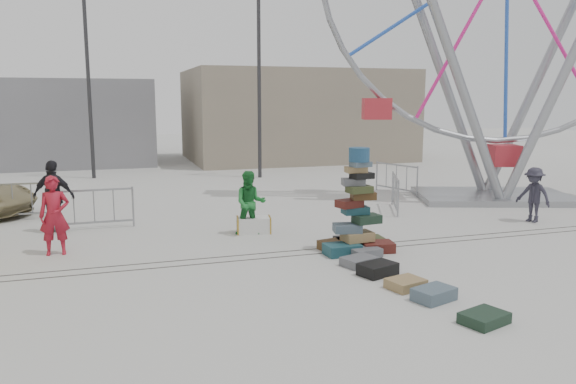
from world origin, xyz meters
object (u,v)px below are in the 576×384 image
object	(u,v)px
barricade_wheel_back	(396,178)
pedestrian_red	(55,215)
barricade_dummy_b	(13,202)
pedestrian_green	(250,203)
steamer_trunk	(254,225)
pedestrian_black	(54,197)
pedestrian_grey	(534,195)
barricade_dummy_c	(94,209)
barricade_wheel_front	(395,193)
suitcase_tower	(357,223)
lamp_post_right	(261,74)
lamp_post_left	(90,74)

from	to	relation	value
barricade_wheel_back	pedestrian_red	size ratio (longest dim) A/B	1.13
barricade_dummy_b	pedestrian_green	size ratio (longest dim) A/B	1.22
steamer_trunk	pedestrian_green	world-z (taller)	pedestrian_green
barricade_dummy_b	pedestrian_black	distance (m)	2.31
steamer_trunk	pedestrian_grey	world-z (taller)	pedestrian_grey
barricade_dummy_c	pedestrian_black	xyz separation A→B (m)	(-0.97, -0.07, 0.39)
barricade_wheel_front	pedestrian_red	world-z (taller)	pedestrian_red
pedestrian_red	suitcase_tower	bearing A→B (deg)	-15.72
lamp_post_right	barricade_wheel_front	distance (m)	9.58
suitcase_tower	pedestrian_grey	world-z (taller)	suitcase_tower
barricade_wheel_back	lamp_post_right	bearing A→B (deg)	-165.71
steamer_trunk	barricade_dummy_c	distance (m)	4.31
suitcase_tower	pedestrian_black	distance (m)	7.84
lamp_post_right	pedestrian_grey	size ratio (longest dim) A/B	5.17
steamer_trunk	barricade_wheel_back	xyz separation A→B (m)	(6.51, 4.36, 0.35)
lamp_post_right	barricade_wheel_front	bearing A→B (deg)	-76.95
pedestrian_green	pedestrian_grey	distance (m)	8.01
lamp_post_left	suitcase_tower	world-z (taller)	lamp_post_left
barricade_wheel_back	barricade_wheel_front	bearing A→B (deg)	-47.25
pedestrian_red	pedestrian_black	distance (m)	2.30
lamp_post_left	pedestrian_grey	world-z (taller)	lamp_post_left
lamp_post_right	pedestrian_black	bearing A→B (deg)	-133.17
barricade_dummy_c	pedestrian_red	bearing A→B (deg)	-107.99
lamp_post_left	barricade_dummy_c	distance (m)	11.02
lamp_post_left	pedestrian_grey	size ratio (longest dim) A/B	5.17
lamp_post_left	pedestrian_green	bearing A→B (deg)	-72.10
suitcase_tower	pedestrian_black	world-z (taller)	suitcase_tower
barricade_dummy_b	lamp_post_left	bearing A→B (deg)	78.29
barricade_dummy_c	pedestrian_black	bearing A→B (deg)	-175.96
suitcase_tower	pedestrian_green	bearing A→B (deg)	130.41
barricade_dummy_c	pedestrian_red	distance (m)	2.50
barricade_wheel_front	pedestrian_black	size ratio (longest dim) A/B	1.06
barricade_dummy_c	steamer_trunk	bearing A→B (deg)	-23.30
suitcase_tower	barricade_dummy_b	bearing A→B (deg)	143.41
steamer_trunk	pedestrian_green	xyz separation A→B (m)	(-0.13, -0.18, 0.62)
barricade_dummy_b	barricade_dummy_c	bearing A→B (deg)	-37.07
steamer_trunk	pedestrian_black	world-z (taller)	pedestrian_black
suitcase_tower	pedestrian_green	world-z (taller)	suitcase_tower
steamer_trunk	barricade_dummy_c	size ratio (longest dim) A/B	0.44
barricade_dummy_c	barricade_wheel_back	xyz separation A→B (m)	(10.45, 2.66, 0.00)
barricade_wheel_front	barricade_dummy_c	bearing A→B (deg)	112.26
lamp_post_left	barricade_dummy_b	bearing A→B (deg)	-103.94
barricade_wheel_front	pedestrian_red	bearing A→B (deg)	126.20
suitcase_tower	barricade_wheel_back	world-z (taller)	suitcase_tower
barricade_wheel_back	pedestrian_grey	bearing A→B (deg)	-4.68
barricade_dummy_c	pedestrian_green	xyz separation A→B (m)	(3.81, -1.89, 0.27)
steamer_trunk	suitcase_tower	bearing A→B (deg)	-43.61
lamp_post_left	barricade_wheel_back	distance (m)	13.62
lamp_post_right	pedestrian_green	size ratio (longest dim) A/B	4.87
steamer_trunk	pedestrian_red	bearing A→B (deg)	-161.76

